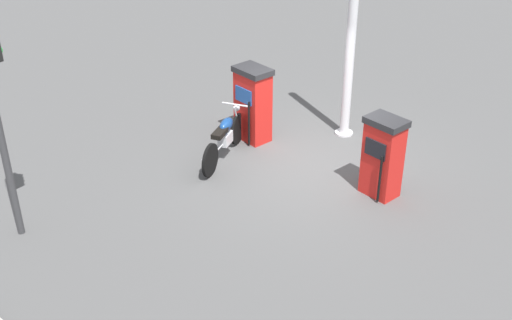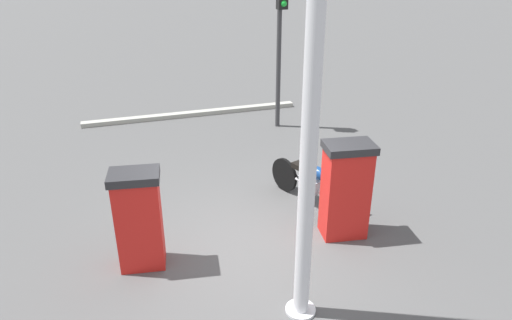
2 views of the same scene
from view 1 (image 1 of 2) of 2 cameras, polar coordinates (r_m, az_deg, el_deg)
ground_plane at (r=12.99m, az=4.64°, el=-0.50°), size 120.00×120.00×0.00m
fuel_pump_near at (r=13.63m, az=-0.29°, el=5.01°), size 0.64×0.82×1.64m
fuel_pump_far at (r=11.88m, az=11.17°, el=0.30°), size 0.60×0.75×1.55m
motorcycle_near_pump at (r=13.03m, az=-2.80°, el=2.06°), size 1.97×0.95×0.97m
canopy_support_pole at (r=13.48m, az=8.45°, el=10.95°), size 0.40×0.40×4.68m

